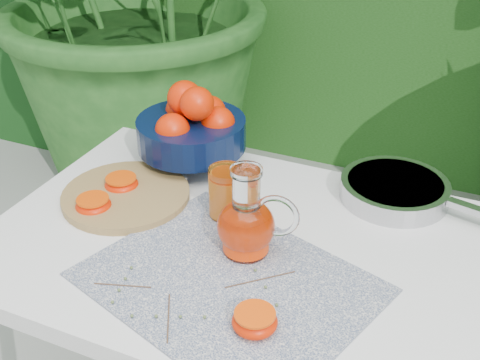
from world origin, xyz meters
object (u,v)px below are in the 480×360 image
at_px(white_table, 236,271).
at_px(saute_pan, 396,189).
at_px(fruit_bowl, 192,127).
at_px(cutting_board, 126,196).
at_px(juice_pitcher, 247,224).

bearing_deg(white_table, saute_pan, 47.21).
height_order(fruit_bowl, saute_pan, fruit_bowl).
relative_size(cutting_board, saute_pan, 0.65).
xyz_separation_m(cutting_board, saute_pan, (0.55, 0.24, 0.02)).
distance_m(cutting_board, juice_pitcher, 0.34).
height_order(fruit_bowl, juice_pitcher, fruit_bowl).
height_order(cutting_board, fruit_bowl, fruit_bowl).
bearing_deg(fruit_bowl, cutting_board, -105.03).
xyz_separation_m(fruit_bowl, saute_pan, (0.49, 0.03, -0.07)).
distance_m(cutting_board, fruit_bowl, 0.24).
relative_size(white_table, cutting_board, 3.51).
bearing_deg(fruit_bowl, saute_pan, 3.31).
bearing_deg(fruit_bowl, white_table, -48.08).
bearing_deg(white_table, juice_pitcher, -38.25).
xyz_separation_m(white_table, fruit_bowl, (-0.23, 0.26, 0.18)).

